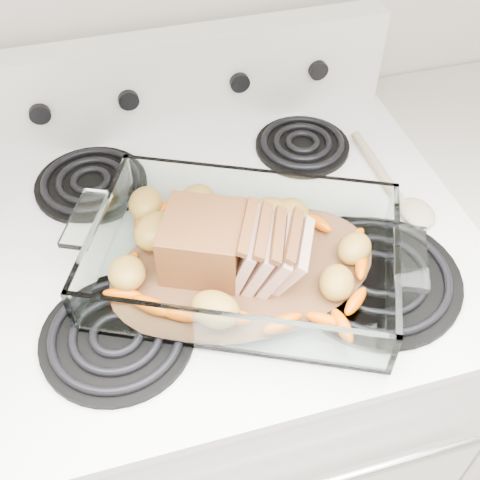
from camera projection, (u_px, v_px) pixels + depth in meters
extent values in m
cube|color=white|center=(228.00, 380.00, 1.30)|extent=(0.76, 0.65, 0.92)
cube|color=white|center=(224.00, 234.00, 0.96)|extent=(0.78, 0.67, 0.02)
cube|color=white|center=(181.00, 81.00, 1.08)|extent=(0.76, 0.06, 0.18)
cylinder|color=black|center=(118.00, 337.00, 0.81)|extent=(0.21, 0.21, 0.01)
cylinder|color=black|center=(376.00, 278.00, 0.88)|extent=(0.25, 0.25, 0.01)
cylinder|color=black|center=(92.00, 184.00, 1.02)|extent=(0.19, 0.19, 0.01)
cylinder|color=black|center=(302.00, 146.00, 1.09)|extent=(0.17, 0.17, 0.01)
cylinder|color=black|center=(40.00, 113.00, 1.01)|extent=(0.04, 0.02, 0.04)
cylinder|color=black|center=(128.00, 99.00, 1.04)|extent=(0.04, 0.02, 0.04)
cylinder|color=black|center=(239.00, 81.00, 1.08)|extent=(0.04, 0.02, 0.04)
cylinder|color=black|center=(317.00, 69.00, 1.11)|extent=(0.04, 0.02, 0.04)
cube|color=white|center=(244.00, 270.00, 0.88)|extent=(0.42, 0.28, 0.01)
cube|color=white|center=(273.00, 329.00, 0.76)|extent=(0.42, 0.01, 0.07)
cube|color=white|center=(220.00, 189.00, 0.94)|extent=(0.42, 0.01, 0.07)
cube|color=white|center=(96.00, 283.00, 0.81)|extent=(0.01, 0.28, 0.07)
cube|color=white|center=(379.00, 223.00, 0.89)|extent=(0.01, 0.28, 0.07)
cylinder|color=brown|center=(244.00, 267.00, 0.88)|extent=(0.25, 0.25, 0.00)
cube|color=brown|center=(204.00, 256.00, 0.83)|extent=(0.11, 0.11, 0.09)
cube|color=#DE9F81|center=(247.00, 248.00, 0.85)|extent=(0.04, 0.11, 0.08)
cube|color=#DE9F81|center=(262.00, 246.00, 0.85)|extent=(0.04, 0.10, 0.08)
cube|color=#DE9F81|center=(276.00, 244.00, 0.86)|extent=(0.05, 0.10, 0.08)
cube|color=#DE9F81|center=(290.00, 242.00, 0.86)|extent=(0.05, 0.10, 0.07)
ellipsoid|color=#F86E00|center=(158.00, 327.00, 0.80)|extent=(0.06, 0.02, 0.02)
ellipsoid|color=#F86E00|center=(334.00, 287.00, 0.84)|extent=(0.06, 0.02, 0.02)
ellipsoid|color=#F86E00|center=(335.00, 234.00, 0.91)|extent=(0.06, 0.02, 0.02)
ellipsoid|color=#F86E00|center=(137.00, 265.00, 0.87)|extent=(0.06, 0.02, 0.02)
ellipsoid|color=olive|center=(132.00, 242.00, 0.88)|extent=(0.06, 0.05, 0.04)
ellipsoid|color=olive|center=(241.00, 215.00, 0.92)|extent=(0.06, 0.05, 0.04)
ellipsoid|color=olive|center=(327.00, 251.00, 0.87)|extent=(0.06, 0.05, 0.04)
cylinder|color=tan|center=(378.00, 168.00, 1.04)|extent=(0.02, 0.20, 0.02)
ellipsoid|color=tan|center=(417.00, 213.00, 0.97)|extent=(0.05, 0.07, 0.02)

